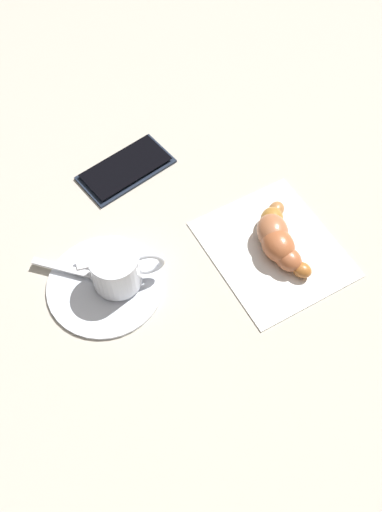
{
  "coord_description": "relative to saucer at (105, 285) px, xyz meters",
  "views": [
    {
      "loc": [
        0.12,
        0.33,
        0.61
      ],
      "look_at": [
        -0.0,
        -0.0,
        0.03
      ],
      "focal_mm": 39.48,
      "sensor_mm": 36.0,
      "label": 1
    }
  ],
  "objects": [
    {
      "name": "croissant",
      "position": [
        -0.22,
        0.02,
        0.01
      ],
      "size": [
        0.06,
        0.13,
        0.03
      ],
      "color": "#A36C3D",
      "rests_on": "napkin"
    },
    {
      "name": "napkin",
      "position": [
        -0.22,
        0.02,
        -0.0
      ],
      "size": [
        0.18,
        0.2,
        0.0
      ],
      "primitive_type": "cube",
      "rotation": [
        0.0,
        0.0,
        0.15
      ],
      "color": "white",
      "rests_on": "ground"
    },
    {
      "name": "sugar_packet",
      "position": [
        -0.01,
        -0.03,
        0.01
      ],
      "size": [
        0.07,
        0.03,
        0.01
      ],
      "primitive_type": "cube",
      "rotation": [
        0.0,
        0.0,
        6.16
      ],
      "color": "white",
      "rests_on": "saucer"
    },
    {
      "name": "saucer",
      "position": [
        0.0,
        0.0,
        0.0
      ],
      "size": [
        0.14,
        0.14,
        0.01
      ],
      "primitive_type": "cylinder",
      "color": "silver",
      "rests_on": "ground"
    },
    {
      "name": "espresso_cup",
      "position": [
        -0.02,
        0.0,
        0.03
      ],
      "size": [
        0.09,
        0.06,
        0.05
      ],
      "color": "silver",
      "rests_on": "saucer"
    },
    {
      "name": "cell_phone",
      "position": [
        -0.08,
        -0.17,
        -0.0
      ],
      "size": [
        0.14,
        0.1,
        0.01
      ],
      "color": "#18202F",
      "rests_on": "ground"
    },
    {
      "name": "ground_plane",
      "position": [
        -0.1,
        0.02,
        -0.0
      ],
      "size": [
        1.8,
        1.8,
        0.0
      ],
      "primitive_type": "plane",
      "color": "#B0A899"
    },
    {
      "name": "teaspoon",
      "position": [
        0.0,
        -0.01,
        0.01
      ],
      "size": [
        0.12,
        0.09,
        0.01
      ],
      "color": "silver",
      "rests_on": "saucer"
    }
  ]
}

